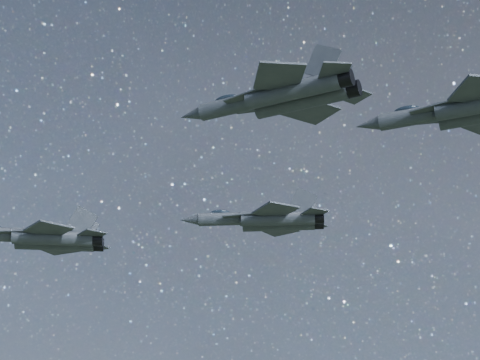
# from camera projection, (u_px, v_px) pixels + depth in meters

# --- Properties ---
(jet_lead) EXTENTS (17.25, 11.35, 4.43)m
(jet_lead) POSITION_uv_depth(u_px,v_px,m) (41.00, 238.00, 78.58)
(jet_lead) COLOR #30353C
(jet_left) EXTENTS (16.87, 11.59, 4.23)m
(jet_left) POSITION_uv_depth(u_px,v_px,m) (266.00, 220.00, 81.08)
(jet_left) COLOR #30353C
(jet_right) EXTENTS (15.67, 10.84, 3.93)m
(jet_right) POSITION_uv_depth(u_px,v_px,m) (282.00, 96.00, 56.07)
(jet_right) COLOR #30353C
(jet_slot) EXTENTS (16.62, 11.61, 4.18)m
(jet_slot) POSITION_uv_depth(u_px,v_px,m) (470.00, 109.00, 59.94)
(jet_slot) COLOR #30353C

